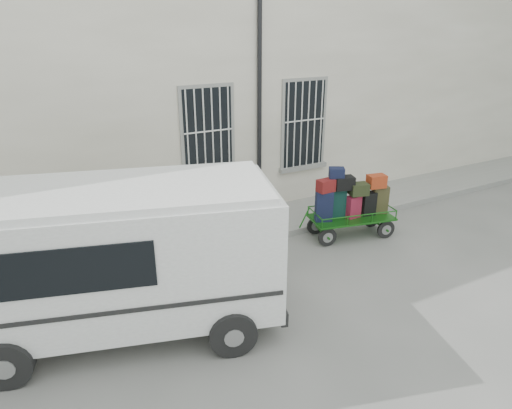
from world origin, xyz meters
name	(u,v)px	position (x,y,z in m)	size (l,w,h in m)	color
ground	(287,272)	(0.00, 0.00, 0.00)	(80.00, 80.00, 0.00)	slate
building	(185,89)	(0.00, 5.50, 3.00)	(24.00, 5.15, 6.00)	beige
sidewalk	(239,228)	(0.00, 2.20, 0.07)	(24.00, 1.70, 0.15)	gray
luggage_cart	(351,203)	(2.16, 0.74, 0.84)	(2.32, 1.26, 1.71)	black
van	(120,252)	(-3.27, -0.31, 1.41)	(5.24, 3.31, 2.46)	silver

